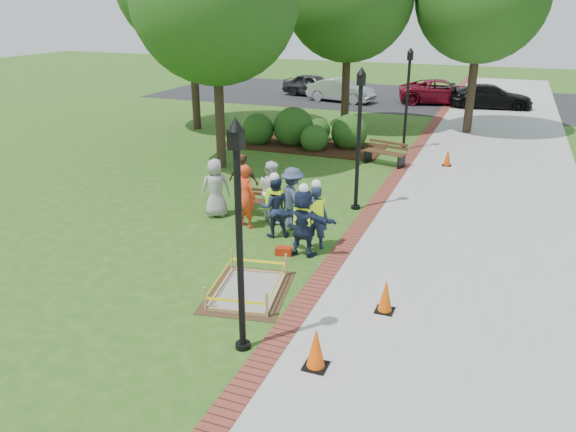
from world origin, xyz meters
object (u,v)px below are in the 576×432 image
at_px(hivis_worker_c, 275,205).
at_px(wet_concrete_pad, 248,282).
at_px(hivis_worker_a, 303,220).
at_px(cone_front, 316,349).
at_px(lamp_near, 239,222).
at_px(hivis_worker_b, 316,214).
at_px(bench_near, 262,208).

bearing_deg(hivis_worker_c, wet_concrete_pad, -77.93).
height_order(wet_concrete_pad, hivis_worker_c, hivis_worker_c).
distance_m(wet_concrete_pad, hivis_worker_a, 2.42).
distance_m(cone_front, hivis_worker_a, 4.72).
xyz_separation_m(wet_concrete_pad, lamp_near, (0.82, -1.96, 2.25)).
distance_m(cone_front, hivis_worker_b, 5.18).
relative_size(hivis_worker_b, hivis_worker_c, 1.03).
bearing_deg(hivis_worker_b, cone_front, -71.18).
xyz_separation_m(wet_concrete_pad, hivis_worker_a, (0.46, 2.27, 0.70)).
bearing_deg(cone_front, wet_concrete_pad, 137.65).
distance_m(lamp_near, hivis_worker_c, 5.56).
xyz_separation_m(wet_concrete_pad, hivis_worker_c, (-0.67, 3.15, 0.66)).
xyz_separation_m(bench_near, hivis_worker_c, (0.95, -1.30, 0.65)).
xyz_separation_m(wet_concrete_pad, bench_near, (-1.62, 4.45, 0.01)).
relative_size(lamp_near, hivis_worker_b, 2.32).
distance_m(hivis_worker_a, hivis_worker_b, 0.56).
distance_m(bench_near, lamp_near, 7.22).
distance_m(bench_near, hivis_worker_b, 2.83).
xyz_separation_m(cone_front, hivis_worker_b, (-1.66, 4.88, 0.53)).
relative_size(wet_concrete_pad, bench_near, 1.74).
relative_size(bench_near, lamp_near, 0.35).
relative_size(bench_near, hivis_worker_a, 0.78).
distance_m(bench_near, hivis_worker_c, 1.73).
height_order(hivis_worker_a, hivis_worker_c, hivis_worker_a).
bearing_deg(hivis_worker_b, hivis_worker_c, 165.39).
relative_size(hivis_worker_a, hivis_worker_b, 1.02).
distance_m(hivis_worker_b, hivis_worker_c, 1.31).
xyz_separation_m(hivis_worker_a, hivis_worker_c, (-1.13, 0.88, -0.04)).
distance_m(cone_front, hivis_worker_c, 6.00).
bearing_deg(hivis_worker_a, bench_near, 133.70).
bearing_deg(hivis_worker_b, hivis_worker_a, -103.75).
bearing_deg(lamp_near, hivis_worker_a, 94.79).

